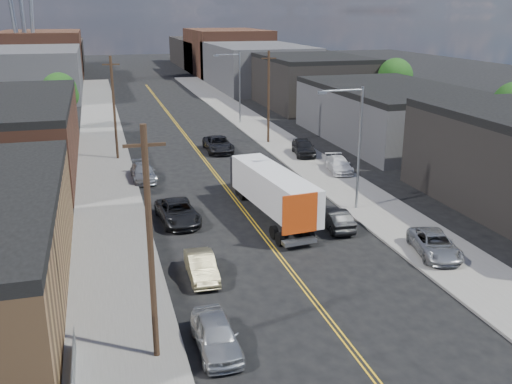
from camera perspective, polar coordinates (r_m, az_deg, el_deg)
ground at (r=73.18m, az=-7.73°, el=6.48°), size 260.00×260.00×0.00m
centerline at (r=58.69m, az=-5.61°, el=3.79°), size 0.32×120.00×0.01m
sidewalk_left at (r=57.85m, az=-14.92°, el=3.14°), size 5.00×140.00×0.15m
sidewalk_right at (r=60.99m, az=3.22°, el=4.44°), size 5.00×140.00×0.15m
warehouse_brown at (r=56.78m, az=-23.77°, el=5.31°), size 12.00×26.00×6.60m
industrial_right_b at (r=66.31m, az=13.36°, el=7.69°), size 14.00×24.00×6.10m
industrial_right_c at (r=89.61m, az=5.33°, el=11.05°), size 14.00×22.00×7.60m
skyline_left_a at (r=107.11m, az=-21.48°, el=11.11°), size 16.00×30.00×8.00m
skyline_right_a at (r=110.71m, az=0.02°, el=12.48°), size 16.00×30.00×8.00m
skyline_left_b at (r=131.86m, az=-20.58°, el=12.66°), size 16.00×26.00×10.00m
skyline_right_b at (r=134.80m, az=-2.94°, el=13.81°), size 16.00×26.00×10.00m
skyline_left_c at (r=151.87m, az=-19.98°, el=12.67°), size 16.00×40.00×7.00m
skyline_right_c at (r=154.42m, az=-4.63°, el=13.70°), size 16.00×40.00×7.00m
streetlight_near at (r=41.04m, az=9.84°, el=5.22°), size 3.39×0.25×9.00m
streetlight_far at (r=73.76m, az=-1.95°, el=10.90°), size 3.39×0.25×9.00m
utility_pole_left_near at (r=22.99m, az=-10.52°, el=-5.28°), size 1.60×0.26×10.00m
utility_pole_left_far at (r=56.87m, az=-14.01°, el=8.19°), size 1.60×0.26×10.00m
utility_pole_right at (r=62.46m, az=1.26°, el=9.51°), size 1.60×0.26×10.00m
tree_left_far at (r=73.88m, az=-19.01°, el=9.38°), size 4.35×4.20×6.97m
tree_right_far at (r=82.03m, az=13.77°, el=11.00°), size 4.85×4.76×7.91m
semi_truck at (r=40.58m, az=1.21°, el=0.49°), size 3.43×13.75×3.54m
car_left_a at (r=25.23m, az=-4.03°, el=-14.05°), size 1.76×4.35×1.48m
car_left_b at (r=31.48m, az=-5.48°, el=-7.44°), size 1.49×4.11×1.35m
car_left_c at (r=39.68m, az=-7.83°, el=-2.01°), size 2.83×5.49×1.48m
car_left_d at (r=50.15m, az=-11.22°, el=1.95°), size 2.06×4.86×1.40m
car_right_oncoming at (r=38.60m, az=7.92°, el=-2.67°), size 1.71×4.26×1.38m
car_right_lot_a at (r=35.46m, az=17.44°, el=-5.02°), size 3.16×5.09×1.31m
car_right_lot_b at (r=51.86m, az=8.29°, el=2.74°), size 2.49×4.71×1.30m
car_right_lot_c at (r=57.53m, az=4.78°, el=4.52°), size 2.73×5.06×1.64m
car_ahead_truck at (r=59.47m, az=-3.80°, el=4.79°), size 2.70×5.66×1.56m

